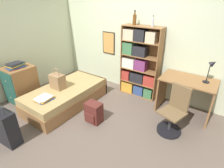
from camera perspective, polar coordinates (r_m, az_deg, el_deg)
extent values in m
plane|color=#66564C|center=(3.67, -5.98, -10.23)|extent=(14.00, 14.00, 0.00)
cube|color=beige|center=(4.29, 6.84, 14.53)|extent=(10.00, 0.06, 2.60)
cube|color=black|center=(4.65, -1.09, 13.24)|extent=(0.37, 0.02, 0.56)
cube|color=#DB994C|center=(4.64, -1.17, 13.21)|extent=(0.33, 0.01, 0.52)
cube|color=beige|center=(4.70, -27.38, 12.90)|extent=(0.06, 10.00, 2.60)
cube|color=olive|center=(4.08, -14.65, -4.65)|extent=(0.93, 1.80, 0.26)
cube|color=tan|center=(3.98, -14.98, -2.11)|extent=(0.90, 1.77, 0.15)
cube|color=olive|center=(4.58, -6.61, 0.79)|extent=(0.93, 0.04, 0.41)
cube|color=#93704C|center=(3.90, -17.35, 0.81)|extent=(0.30, 0.21, 0.31)
torus|color=#93704C|center=(3.82, -17.78, 3.64)|extent=(0.18, 0.02, 0.18)
cube|color=#334C84|center=(3.62, -21.21, -4.66)|extent=(0.30, 0.31, 0.01)
cube|color=gold|center=(3.61, -21.22, -4.45)|extent=(0.28, 0.34, 0.02)
cube|color=silver|center=(3.60, -21.61, -4.32)|extent=(0.23, 0.29, 0.02)
cube|color=silver|center=(3.59, -21.36, -4.08)|extent=(0.29, 0.30, 0.01)
cube|color=black|center=(3.37, -31.43, -12.05)|extent=(0.45, 0.24, 0.61)
cylinder|color=#2D2D33|center=(3.08, -31.90, -7.56)|extent=(0.01, 0.01, 0.12)
cube|color=olive|center=(4.43, -27.45, -0.12)|extent=(0.55, 0.55, 0.84)
cube|color=#1E4C42|center=(4.41, -30.01, -3.80)|extent=(0.51, 0.01, 0.38)
sphere|color=#B2A893|center=(4.41, -30.15, -3.86)|extent=(0.02, 0.02, 0.02)
cube|color=#1E4C42|center=(4.25, -31.23, 0.86)|extent=(0.51, 0.01, 0.38)
sphere|color=#B2A893|center=(4.24, -31.37, 0.80)|extent=(0.02, 0.02, 0.02)
cube|color=#B2382D|center=(4.22, -28.90, 4.66)|extent=(0.22, 0.29, 0.01)
cube|color=#334C84|center=(4.22, -28.97, 4.87)|extent=(0.27, 0.37, 0.02)
cube|color=#334C84|center=(4.24, -28.94, 5.20)|extent=(0.22, 0.27, 0.02)
cube|color=gold|center=(4.23, -29.00, 5.42)|extent=(0.27, 0.35, 0.02)
cube|color=#427A4C|center=(4.20, -28.91, 5.60)|extent=(0.20, 0.30, 0.02)
cube|color=#232328|center=(4.20, -28.98, 5.81)|extent=(0.27, 0.37, 0.01)
cube|color=#232328|center=(4.21, -29.26, 5.93)|extent=(0.22, 0.26, 0.01)
cube|color=olive|center=(4.30, 3.89, 8.06)|extent=(0.02, 0.30, 1.64)
cube|color=olive|center=(3.95, 14.98, 5.46)|extent=(0.02, 0.30, 1.64)
cube|color=olive|center=(4.23, 10.10, 7.38)|extent=(0.90, 0.01, 1.64)
cube|color=olive|center=(4.45, 8.46, -3.02)|extent=(0.87, 0.30, 0.02)
cube|color=olive|center=(4.30, 8.74, 0.67)|extent=(0.87, 0.30, 0.02)
cube|color=olive|center=(4.17, 9.05, 4.72)|extent=(0.87, 0.30, 0.02)
cube|color=olive|center=(4.06, 9.38, 9.02)|extent=(0.87, 0.30, 0.02)
cube|color=olive|center=(3.97, 9.74, 13.53)|extent=(0.87, 0.30, 0.02)
cube|color=olive|center=(3.91, 10.12, 18.07)|extent=(0.87, 0.30, 0.02)
cube|color=gold|center=(4.48, 5.42, -0.67)|extent=(0.31, 0.23, 0.25)
cube|color=#334C84|center=(4.36, 8.97, -1.85)|extent=(0.25, 0.23, 0.23)
cube|color=#427A4C|center=(4.28, 11.96, -2.77)|extent=(0.20, 0.23, 0.22)
cube|color=#B2382D|center=(4.37, 4.97, 3.07)|extent=(0.20, 0.23, 0.22)
cube|color=#232328|center=(4.24, 8.44, 2.17)|extent=(0.33, 0.23, 0.23)
cube|color=#B2382D|center=(4.13, 12.36, 1.14)|extent=(0.27, 0.23, 0.23)
cube|color=silver|center=(4.22, 5.81, 7.01)|extent=(0.31, 0.23, 0.23)
cube|color=#7A336B|center=(4.09, 9.51, 6.22)|extent=(0.27, 0.23, 0.24)
cube|color=#427A4C|center=(4.13, 5.64, 11.65)|extent=(0.25, 0.23, 0.27)
cube|color=#232328|center=(4.01, 9.28, 10.60)|extent=(0.30, 0.23, 0.22)
cube|color=beige|center=(4.06, 5.93, 15.87)|extent=(0.26, 0.23, 0.23)
cube|color=#232328|center=(3.94, 9.38, 15.45)|extent=(0.24, 0.23, 0.25)
cube|color=beige|center=(3.84, 12.91, 14.68)|extent=(0.21, 0.23, 0.23)
cylinder|color=brown|center=(3.98, 7.36, 20.05)|extent=(0.08, 0.08, 0.21)
cylinder|color=brown|center=(3.96, 7.49, 22.02)|extent=(0.03, 0.03, 0.07)
cylinder|color=#232328|center=(3.96, 7.53, 22.66)|extent=(0.04, 0.04, 0.02)
cylinder|color=#B7BCC1|center=(3.79, 13.15, 18.84)|extent=(0.06, 0.06, 0.15)
cylinder|color=#B7BCC1|center=(3.78, 13.32, 20.35)|extent=(0.02, 0.02, 0.05)
cylinder|color=#232328|center=(3.77, 13.37, 20.84)|extent=(0.03, 0.03, 0.02)
cube|color=olive|center=(3.67, 23.80, 1.22)|extent=(1.02, 0.64, 0.02)
cube|color=olive|center=(3.93, 15.94, -2.02)|extent=(0.03, 0.60, 0.74)
cube|color=olive|center=(3.81, 29.83, -5.87)|extent=(0.03, 0.60, 0.74)
cylinder|color=black|center=(3.68, 28.32, 0.62)|extent=(0.12, 0.12, 0.02)
cylinder|color=black|center=(3.61, 28.93, 3.17)|extent=(0.02, 0.02, 0.34)
cone|color=black|center=(3.55, 30.19, 5.91)|extent=(0.14, 0.10, 0.14)
cylinder|color=black|center=(3.42, 17.98, -14.12)|extent=(0.42, 0.42, 0.06)
cylinder|color=#333338|center=(3.32, 18.40, -11.90)|extent=(0.05, 0.05, 0.40)
cube|color=brown|center=(3.19, 18.95, -8.88)|extent=(0.48, 0.48, 0.03)
cube|color=brown|center=(3.20, 21.36, -4.11)|extent=(0.34, 0.14, 0.45)
cube|color=#56231E|center=(3.41, -5.94, -9.20)|extent=(0.31, 0.22, 0.40)
cube|color=#56231E|center=(3.37, -7.27, -11.03)|extent=(0.21, 0.03, 0.18)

